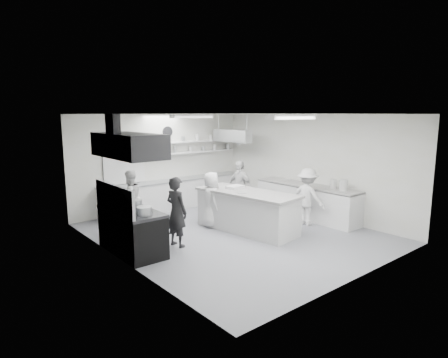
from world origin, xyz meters
TOP-DOWN VIEW (x-y plane):
  - floor at (0.00, 0.00)m, footprint 6.00×7.00m
  - ceiling at (0.00, 0.00)m, footprint 6.00×7.00m
  - wall_back at (0.00, 3.50)m, footprint 6.00×0.04m
  - wall_front at (0.00, -3.50)m, footprint 6.00×0.04m
  - wall_left at (-3.00, 0.00)m, footprint 0.04×7.00m
  - wall_right at (3.00, 0.00)m, footprint 0.04×7.00m
  - stove at (-2.60, 0.40)m, footprint 0.80×1.80m
  - exhaust_hood at (-2.60, 0.40)m, footprint 0.85×2.00m
  - back_counter at (0.30, 3.20)m, footprint 5.00×0.60m
  - shelf_lower at (0.70, 3.37)m, footprint 4.20×0.26m
  - shelf_upper at (0.70, 3.37)m, footprint 4.20×0.26m
  - pass_through_window at (-1.30, 3.48)m, footprint 1.30×0.04m
  - wall_clock at (0.20, 3.46)m, footprint 0.32×0.05m
  - right_counter at (2.65, -0.20)m, footprint 0.74×3.30m
  - pot_rack at (2.00, 2.40)m, footprint 0.30×1.60m
  - light_fixture_front at (0.00, -1.80)m, footprint 1.30×0.25m
  - light_fixture_rear at (0.00, 1.80)m, footprint 1.30×0.25m
  - prep_island at (0.43, -0.03)m, footprint 1.34×2.78m
  - stove_pot at (-2.60, 0.26)m, footprint 0.34×0.34m
  - cook_stove at (-1.63, 0.11)m, footprint 0.49×0.65m
  - cook_back at (-1.71, 2.31)m, footprint 0.81×0.67m
  - cook_island_left at (-0.08, 0.83)m, footprint 0.72×0.85m
  - cook_island_right at (1.42, 1.37)m, footprint 0.44×0.97m
  - cook_right at (2.04, -0.71)m, footprint 0.66×1.05m
  - bowl_island_a at (0.19, -0.07)m, footprint 0.30×0.30m
  - bowl_island_b at (0.51, 0.38)m, footprint 0.19×0.19m
  - bowl_right at (2.79, 0.72)m, footprint 0.30×0.30m

SIDE VIEW (x-z plane):
  - floor at x=0.00m, z-range -0.02..0.00m
  - stove at x=-2.60m, z-range 0.00..0.90m
  - back_counter at x=0.30m, z-range 0.00..0.92m
  - right_counter at x=2.65m, z-range 0.00..0.94m
  - prep_island at x=0.43m, z-range 0.00..0.99m
  - cook_island_left at x=-0.08m, z-range 0.00..1.48m
  - cook_back at x=-1.71m, z-range 0.00..1.52m
  - cook_right at x=2.04m, z-range 0.00..1.56m
  - cook_stove at x=-1.63m, z-range 0.00..1.61m
  - cook_island_right at x=1.42m, z-range 0.00..1.63m
  - bowl_right at x=2.79m, z-range 0.94..1.00m
  - bowl_island_b at x=0.51m, z-range 0.99..1.04m
  - bowl_island_a at x=0.19m, z-range 0.99..1.05m
  - stove_pot at x=-2.60m, z-range 0.91..1.20m
  - pass_through_window at x=-1.30m, z-range 0.95..1.95m
  - wall_back at x=0.00m, z-range 0.00..3.00m
  - wall_front at x=0.00m, z-range 0.00..3.00m
  - wall_left at x=-3.00m, z-range 0.00..3.00m
  - wall_right at x=3.00m, z-range 0.00..3.00m
  - shelf_lower at x=0.70m, z-range 1.73..1.77m
  - shelf_upper at x=0.70m, z-range 2.08..2.12m
  - pot_rack at x=2.00m, z-range 2.10..2.50m
  - exhaust_hood at x=-2.60m, z-range 2.10..2.60m
  - wall_clock at x=0.20m, z-range 2.29..2.61m
  - light_fixture_front at x=0.00m, z-range 2.89..2.99m
  - light_fixture_rear at x=0.00m, z-range 2.89..2.99m
  - ceiling at x=0.00m, z-range 3.00..3.02m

